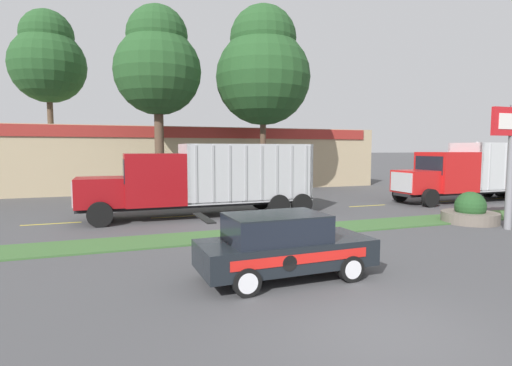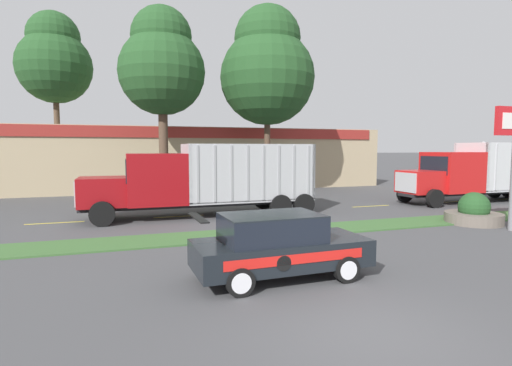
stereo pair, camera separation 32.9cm
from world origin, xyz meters
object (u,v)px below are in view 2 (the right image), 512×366
object	(u,v)px
dump_truck_trail	(470,176)
rally_car	(278,245)
stone_planter	(474,213)
dump_truck_lead	(182,183)

from	to	relation	value
dump_truck_trail	rally_car	xyz separation A→B (m)	(-16.42, -9.70, -0.78)
rally_car	stone_planter	world-z (taller)	rally_car
dump_truck_lead	stone_planter	size ratio (longest dim) A/B	4.66
dump_truck_lead	stone_planter	xyz separation A→B (m)	(11.79, -5.65, -1.15)
dump_truck_lead	rally_car	bearing A→B (deg)	-84.47
dump_truck_lead	stone_planter	bearing A→B (deg)	-25.60
dump_truck_lead	dump_truck_trail	world-z (taller)	dump_truck_trail
rally_car	dump_truck_lead	bearing A→B (deg)	95.53
dump_truck_trail	stone_planter	world-z (taller)	dump_truck_trail
dump_truck_lead	stone_planter	world-z (taller)	dump_truck_lead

